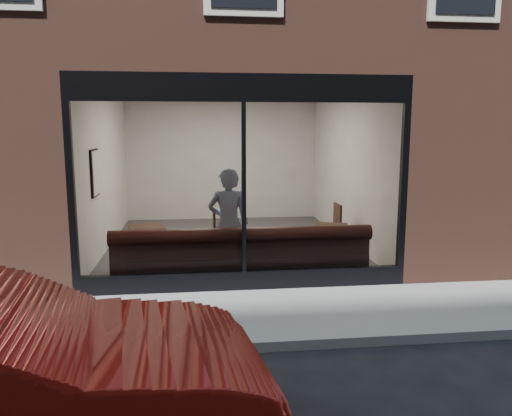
{
  "coord_description": "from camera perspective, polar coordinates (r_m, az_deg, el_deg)",
  "views": [
    {
      "loc": [
        -0.69,
        -5.2,
        2.45
      ],
      "look_at": [
        0.22,
        2.4,
        1.2
      ],
      "focal_mm": 35.0,
      "sensor_mm": 36.0,
      "label": 1
    }
  ],
  "objects": [
    {
      "name": "cafe_wall_left",
      "position": [
        10.39,
        -16.85,
        4.18
      ],
      "size": [
        0.0,
        6.0,
        6.0
      ],
      "primitive_type": "plane",
      "rotation": [
        1.57,
        0.0,
        1.57
      ],
      "color": "beige",
      "rests_on": "ground"
    },
    {
      "name": "cafe_table_right",
      "position": [
        8.77,
        8.61,
        -2.07
      ],
      "size": [
        0.69,
        0.69,
        0.04
      ],
      "primitive_type": "cube",
      "rotation": [
        0.0,
        0.0,
        -0.3
      ],
      "color": "black",
      "rests_on": "cafe_floor"
    },
    {
      "name": "storefront_header",
      "position": [
        7.3,
        -1.45,
        13.59
      ],
      "size": [
        5.0,
        0.1,
        0.4
      ],
      "primitive_type": "cube",
      "color": "black",
      "rests_on": "host_building_upper"
    },
    {
      "name": "cafe_ceiling",
      "position": [
        10.24,
        -3.05,
        13.4
      ],
      "size": [
        6.0,
        6.0,
        0.0
      ],
      "primitive_type": "plane",
      "rotation": [
        3.14,
        0.0,
        0.0
      ],
      "color": "white",
      "rests_on": "host_building_upper"
    },
    {
      "name": "storefront_mullion",
      "position": [
        7.33,
        -1.41,
        2.22
      ],
      "size": [
        0.06,
        0.1,
        2.5
      ],
      "primitive_type": "cube",
      "color": "black",
      "rests_on": "storefront_kick"
    },
    {
      "name": "sidewalk_near",
      "position": [
        6.7,
        -0.48,
        -12.14
      ],
      "size": [
        40.0,
        2.0,
        0.01
      ],
      "primitive_type": "cube",
      "color": "gray",
      "rests_on": "ground"
    },
    {
      "name": "host_building_pier_left",
      "position": [
        13.57,
        -19.95,
        5.13
      ],
      "size": [
        2.5,
        12.0,
        3.2
      ],
      "primitive_type": "cube",
      "color": "brown",
      "rests_on": "ground"
    },
    {
      "name": "cafe_wall_right",
      "position": [
        10.71,
        10.47,
        4.57
      ],
      "size": [
        0.0,
        6.0,
        6.0
      ],
      "primitive_type": "plane",
      "rotation": [
        1.57,
        0.0,
        -1.57
      ],
      "color": "beige",
      "rests_on": "ground"
    },
    {
      "name": "banquette",
      "position": [
        7.99,
        -1.64,
        -6.9
      ],
      "size": [
        4.0,
        0.55,
        0.45
      ],
      "primitive_type": "cube",
      "color": "#351513",
      "rests_on": "cafe_floor"
    },
    {
      "name": "storefront_glass",
      "position": [
        7.3,
        -1.38,
        2.19
      ],
      "size": [
        4.8,
        0.0,
        4.8
      ],
      "primitive_type": "plane",
      "rotation": [
        1.57,
        0.0,
        0.0
      ],
      "color": "white",
      "rests_on": "storefront_kick"
    },
    {
      "name": "wall_poster",
      "position": [
        9.26,
        -17.82,
        3.86
      ],
      "size": [
        0.02,
        0.58,
        0.77
      ],
      "primitive_type": "cube",
      "color": "white",
      "rests_on": "cafe_wall_left"
    },
    {
      "name": "person",
      "position": [
        8.05,
        -3.17,
        -1.82
      ],
      "size": [
        0.69,
        0.48,
        1.81
      ],
      "primitive_type": "imported",
      "rotation": [
        0.0,
        0.0,
        3.07
      ],
      "color": "#96A7C7",
      "rests_on": "cafe_floor"
    },
    {
      "name": "kerb_near",
      "position": [
        5.72,
        0.73,
        -15.46
      ],
      "size": [
        40.0,
        0.1,
        0.12
      ],
      "primitive_type": "cube",
      "color": "gray",
      "rests_on": "ground"
    },
    {
      "name": "cafe_chair_right",
      "position": [
        10.04,
        8.19,
        -3.54
      ],
      "size": [
        0.47,
        0.47,
        0.04
      ],
      "primitive_type": "cube",
      "rotation": [
        0.0,
        0.0,
        3.15
      ],
      "color": "black",
      "rests_on": "cafe_floor"
    },
    {
      "name": "cafe_floor",
      "position": [
        10.5,
        -2.91,
        -4.12
      ],
      "size": [
        6.0,
        6.0,
        0.0
      ],
      "primitive_type": "plane",
      "color": "#2D2D30",
      "rests_on": "ground"
    },
    {
      "name": "cafe_wall_back",
      "position": [
        13.23,
        -3.86,
        5.57
      ],
      "size": [
        5.0,
        0.0,
        5.0
      ],
      "primitive_type": "plane",
      "rotation": [
        1.57,
        0.0,
        0.0
      ],
      "color": "beige",
      "rests_on": "ground"
    },
    {
      "name": "ground",
      "position": [
        5.79,
        0.66,
        -15.79
      ],
      "size": [
        120.0,
        120.0,
        0.0
      ],
      "primitive_type": "plane",
      "color": "black",
      "rests_on": "ground"
    },
    {
      "name": "host_building_pier_right",
      "position": [
        13.95,
        11.78,
        5.59
      ],
      "size": [
        2.5,
        12.0,
        3.2
      ],
      "primitive_type": "cube",
      "color": "brown",
      "rests_on": "ground"
    },
    {
      "name": "host_building_backfill",
      "position": [
        16.23,
        -4.43,
        6.25
      ],
      "size": [
        5.0,
        6.0,
        3.2
      ],
      "primitive_type": "cube",
      "color": "brown",
      "rests_on": "ground"
    },
    {
      "name": "storefront_kick",
      "position": [
        7.63,
        -1.36,
        -8.27
      ],
      "size": [
        5.0,
        0.1,
        0.3
      ],
      "primitive_type": "cube",
      "color": "black",
      "rests_on": "ground"
    },
    {
      "name": "cafe_chair_left",
      "position": [
        9.78,
        -5.89,
        -3.84
      ],
      "size": [
        0.37,
        0.37,
        0.03
      ],
      "primitive_type": "cube",
      "rotation": [
        0.0,
        0.0,
        3.16
      ],
      "color": "black",
      "rests_on": "cafe_floor"
    },
    {
      "name": "cafe_table_left",
      "position": [
        8.77,
        -12.41,
        -2.19
      ],
      "size": [
        0.69,
        0.69,
        0.04
      ],
      "primitive_type": "cube",
      "rotation": [
        0.0,
        0.0,
        0.22
      ],
      "color": "black",
      "rests_on": "cafe_floor"
    }
  ]
}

